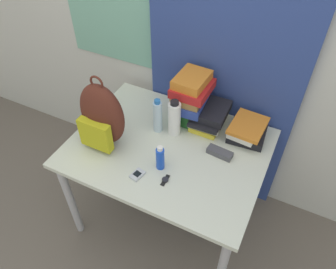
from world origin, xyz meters
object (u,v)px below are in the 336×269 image
at_px(sunscreen_bottle, 160,158).
at_px(cell_phone, 137,175).
at_px(backpack, 102,117).
at_px(book_stack_right, 247,130).
at_px(sunglasses_case, 220,153).
at_px(water_bottle, 158,116).
at_px(wristwatch, 165,180).
at_px(sports_bottle, 174,118).
at_px(book_stack_left, 191,98).
at_px(book_stack_center, 210,116).

distance_m(sunscreen_bottle, cell_phone, 0.16).
bearing_deg(backpack, sunscreen_bottle, -5.29).
distance_m(book_stack_right, sunglasses_case, 0.24).
relative_size(water_bottle, wristwatch, 2.98).
bearing_deg(sports_bottle, wristwatch, -71.68).
bearing_deg(backpack, wristwatch, -13.49).
distance_m(book_stack_left, sunscreen_bottle, 0.46).
xyz_separation_m(book_stack_center, sunscreen_bottle, (-0.11, -0.46, 0.00)).
relative_size(book_stack_center, sunglasses_case, 1.88).
bearing_deg(sunscreen_bottle, backpack, 174.71).
bearing_deg(wristwatch, water_bottle, 123.06).
bearing_deg(water_bottle, cell_phone, -79.72).
distance_m(water_bottle, wristwatch, 0.42).
bearing_deg(book_stack_right, book_stack_center, 178.49).
relative_size(backpack, sports_bottle, 1.89).
relative_size(water_bottle, cell_phone, 2.64).
relative_size(sunglasses_case, wristwatch, 1.95).
height_order(book_stack_center, sunscreen_bottle, sunscreen_bottle).
bearing_deg(sports_bottle, cell_phone, -94.65).
height_order(book_stack_center, book_stack_right, book_stack_center).
height_order(book_stack_right, sunglasses_case, book_stack_right).
bearing_deg(book_stack_left, sunglasses_case, -37.50).
height_order(cell_phone, wristwatch, cell_phone).
xyz_separation_m(book_stack_center, cell_phone, (-0.20, -0.57, -0.06)).
xyz_separation_m(book_stack_right, sunscreen_bottle, (-0.36, -0.45, 0.02)).
bearing_deg(book_stack_left, book_stack_center, 0.61).
bearing_deg(wristwatch, sports_bottle, 108.32).
bearing_deg(sunglasses_case, book_stack_center, 124.68).
relative_size(backpack, book_stack_right, 1.81).
relative_size(book_stack_center, cell_phone, 3.24).
distance_m(book_stack_center, water_bottle, 0.33).
bearing_deg(book_stack_center, sunscreen_bottle, -103.95).
bearing_deg(sunscreen_bottle, book_stack_center, 76.05).
height_order(sunscreen_bottle, cell_phone, sunscreen_bottle).
bearing_deg(book_stack_center, backpack, -140.09).
height_order(backpack, sunscreen_bottle, backpack).
bearing_deg(sunscreen_bottle, cell_phone, -127.30).
distance_m(cell_phone, wristwatch, 0.16).
bearing_deg(book_stack_right, wristwatch, -119.25).
bearing_deg(cell_phone, book_stack_left, 83.46).
xyz_separation_m(backpack, sports_bottle, (0.34, 0.25, -0.08)).
distance_m(sports_bottle, sunglasses_case, 0.34).
distance_m(book_stack_left, sports_bottle, 0.18).
xyz_separation_m(backpack, book_stack_right, (0.75, 0.41, -0.14)).
height_order(cell_phone, sunglasses_case, sunglasses_case).
height_order(backpack, water_bottle, backpack).
bearing_deg(book_stack_center, sunglasses_case, -55.32).
bearing_deg(water_bottle, sunscreen_bottle, -59.97).
relative_size(backpack, wristwatch, 5.88).
distance_m(sports_bottle, cell_phone, 0.41).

